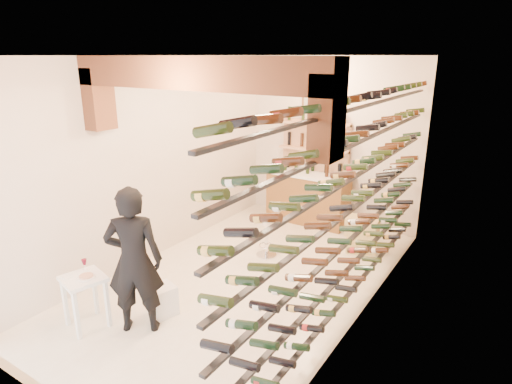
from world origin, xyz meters
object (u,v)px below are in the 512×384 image
white_stool (162,300)px  crate_lower (361,243)px  chrome_barstool (266,235)px  wine_rack (349,200)px  back_counter (308,196)px  person (134,261)px  tasting_table (84,286)px

white_stool → crate_lower: bearing=64.9°
chrome_barstool → crate_lower: size_ratio=1.36×
wine_rack → back_counter: wine_rack is taller
back_counter → person: (-0.12, -4.33, 0.38)m
white_stool → person: (-0.01, -0.38, 0.72)m
person → crate_lower: person is taller
chrome_barstool → crate_lower: 1.65m
back_counter → wine_rack: bearing=-55.3°
tasting_table → crate_lower: bearing=77.1°
wine_rack → white_stool: size_ratio=14.68×
person → chrome_barstool: person is taller
wine_rack → crate_lower: size_ratio=11.67×
crate_lower → wine_rack: bearing=-77.1°
back_counter → white_stool: (-0.11, -3.94, -0.34)m
back_counter → white_stool: back_counter is taller
back_counter → white_stool: 3.96m
back_counter → tasting_table: (-0.69, -4.64, 0.02)m
wine_rack → person: 2.65m
back_counter → tasting_table: back_counter is taller
tasting_table → chrome_barstool: 2.98m
tasting_table → chrome_barstool: (0.82, 2.86, -0.17)m
tasting_table → white_stool: bearing=65.2°
crate_lower → chrome_barstool: bearing=-140.6°
crate_lower → white_stool: bearing=-115.1°
wine_rack → white_stool: wine_rack is taller
wine_rack → white_stool: 2.69m
back_counter → chrome_barstool: size_ratio=2.57×
tasting_table → crate_lower: size_ratio=1.67×
tasting_table → person: 0.74m
person → crate_lower: size_ratio=3.73×
chrome_barstool → wine_rack: bearing=-27.2°
chrome_barstool → crate_lower: (1.26, 1.03, -0.24)m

